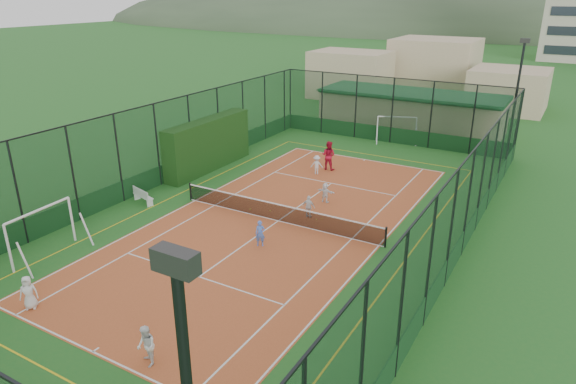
% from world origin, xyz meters
% --- Properties ---
extents(ground, '(300.00, 300.00, 0.00)m').
position_xyz_m(ground, '(0.00, 0.00, 0.00)').
color(ground, '#226323').
rests_on(ground, ground).
extents(court_slab, '(11.17, 23.97, 0.01)m').
position_xyz_m(court_slab, '(0.00, 0.00, 0.01)').
color(court_slab, '#A64A24').
rests_on(court_slab, ground).
extents(tennis_net, '(11.67, 0.12, 1.06)m').
position_xyz_m(tennis_net, '(0.00, 0.00, 0.53)').
color(tennis_net, black).
rests_on(tennis_net, ground).
extents(perimeter_fence, '(18.12, 34.12, 5.00)m').
position_xyz_m(perimeter_fence, '(0.00, 0.00, 2.50)').
color(perimeter_fence, '#11341B').
rests_on(perimeter_fence, ground).
extents(floodlight_ne, '(0.60, 0.26, 8.25)m').
position_xyz_m(floodlight_ne, '(8.60, 16.60, 4.12)').
color(floodlight_ne, black).
rests_on(floodlight_ne, ground).
extents(clubhouse, '(15.20, 7.20, 3.15)m').
position_xyz_m(clubhouse, '(0.00, 22.00, 1.57)').
color(clubhouse, tan).
rests_on(clubhouse, ground).
extents(distant_hills, '(200.00, 60.00, 24.00)m').
position_xyz_m(distant_hills, '(0.00, 150.00, 0.00)').
color(distant_hills, '#384C33').
rests_on(distant_hills, ground).
extents(hedge_left, '(1.14, 7.63, 3.34)m').
position_xyz_m(hedge_left, '(-8.30, 4.92, 1.67)').
color(hedge_left, black).
rests_on(hedge_left, ground).
extents(white_bench, '(1.67, 0.86, 0.91)m').
position_xyz_m(white_bench, '(-7.80, -1.67, 0.45)').
color(white_bench, white).
rests_on(white_bench, ground).
extents(futsal_goal_near, '(3.47, 1.21, 2.20)m').
position_xyz_m(futsal_goal_near, '(-7.17, -8.35, 1.10)').
color(futsal_goal_near, white).
rests_on(futsal_goal_near, ground).
extents(futsal_goal_far, '(3.17, 1.95, 1.97)m').
position_xyz_m(futsal_goal_far, '(0.31, 17.41, 0.99)').
color(futsal_goal_far, white).
rests_on(futsal_goal_far, ground).
extents(child_near_left, '(0.76, 0.76, 1.33)m').
position_xyz_m(child_near_left, '(-4.03, -11.29, 0.68)').
color(child_near_left, white).
rests_on(child_near_left, court_slab).
extents(child_near_mid, '(0.54, 0.48, 1.25)m').
position_xyz_m(child_near_mid, '(0.69, -2.75, 0.63)').
color(child_near_mid, '#4C75D9').
rests_on(child_near_mid, court_slab).
extents(child_near_right, '(0.86, 0.81, 1.40)m').
position_xyz_m(child_near_right, '(2.02, -11.41, 0.71)').
color(child_near_right, white).
rests_on(child_near_right, court_slab).
extents(child_far_left, '(0.92, 0.73, 1.25)m').
position_xyz_m(child_far_left, '(-1.59, 7.48, 0.64)').
color(child_far_left, silver).
rests_on(child_far_left, court_slab).
extents(child_far_right, '(0.72, 0.31, 1.21)m').
position_xyz_m(child_far_right, '(1.14, 1.20, 0.62)').
color(child_far_right, white).
rests_on(child_far_right, court_slab).
extents(child_far_back, '(1.07, 0.38, 1.13)m').
position_xyz_m(child_far_back, '(0.97, 3.50, 0.58)').
color(child_far_back, white).
rests_on(child_far_back, court_slab).
extents(coach, '(0.96, 0.76, 1.93)m').
position_xyz_m(coach, '(-1.35, 8.71, 0.97)').
color(coach, '#B3132E').
rests_on(coach, court_slab).
extents(tennis_balls, '(4.01, 1.39, 0.07)m').
position_xyz_m(tennis_balls, '(0.20, 1.12, 0.04)').
color(tennis_balls, '#CCE033').
rests_on(tennis_balls, court_slab).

